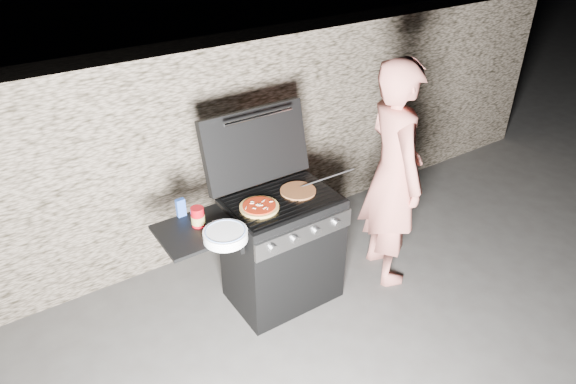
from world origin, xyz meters
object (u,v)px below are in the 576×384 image
sauce_jar (198,217)px  person (393,175)px  pizza_topped (259,206)px  gas_grill (254,261)px

sauce_jar → person: person is taller
pizza_topped → person: 1.11m
gas_grill → person: size_ratio=0.72×
pizza_topped → sauce_jar: 0.44m
gas_grill → pizza_topped: pizza_topped is taller
gas_grill → person: (1.14, -0.20, 0.47)m
person → gas_grill: bearing=97.5°
sauce_jar → person: size_ratio=0.07×
gas_grill → person: bearing=-9.9°
sauce_jar → pizza_topped: bearing=-7.5°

